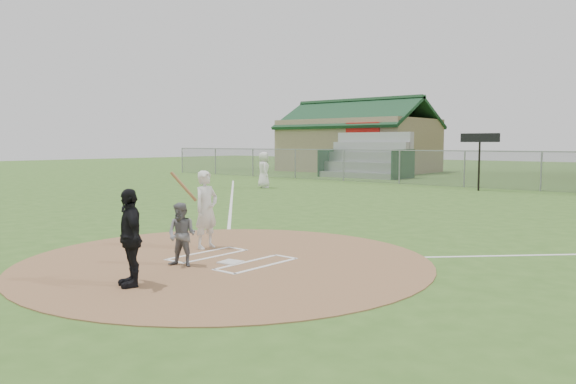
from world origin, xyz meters
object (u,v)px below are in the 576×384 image
Objects in this scene: umpire at (130,237)px; catcher at (182,235)px; ondeck_player at (264,170)px; batter_at_plate at (206,209)px; home_plate at (231,262)px.

catcher is at bearing 131.75° from umpire.
ondeck_player reaches higher than umpire.
catcher is 1.62m from umpire.
catcher is 1.94m from batter_at_plate.
catcher is (-0.49, -0.83, 0.61)m from home_plate.
ondeck_player is at bearing 130.25° from home_plate.
home_plate is 0.23× the size of batter_at_plate.
umpire is at bearing 166.23° from ondeck_player.
catcher is 19.53m from ondeck_player.
umpire is 0.93× the size of batter_at_plate.
batter_at_plate is (10.83, -13.88, -0.06)m from ondeck_player.
batter_at_plate reaches higher than umpire.
catcher reaches higher than home_plate.
umpire is (0.01, -2.36, 0.81)m from home_plate.
batter_at_plate is at bearing 104.26° from catcher.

